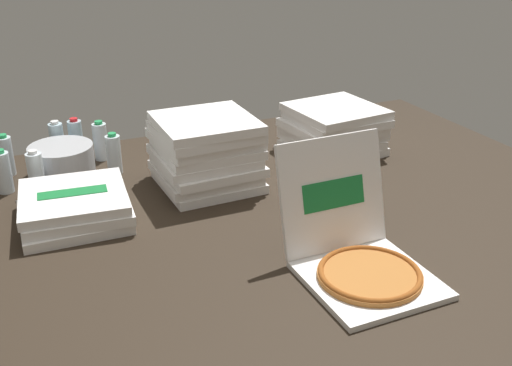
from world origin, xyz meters
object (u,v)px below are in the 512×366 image
at_px(water_bottle_0, 114,154).
at_px(water_bottle_6, 76,138).
at_px(open_pizza_box, 359,253).
at_px(water_bottle_4, 6,156).
at_px(pizza_stack_left_far, 333,129).
at_px(water_bottle_3, 100,141).
at_px(ice_bucket, 62,160).
at_px(pizza_stack_center_far, 206,152).
at_px(water_bottle_1, 57,141).
at_px(water_bottle_5, 36,173).
at_px(pizza_stack_right_near, 75,207).
at_px(water_bottle_2, 3,172).

bearing_deg(water_bottle_0, water_bottle_6, 112.80).
distance_m(open_pizza_box, water_bottle_4, 1.75).
relative_size(pizza_stack_left_far, water_bottle_6, 2.39).
relative_size(open_pizza_box, water_bottle_3, 2.65).
bearing_deg(ice_bucket, water_bottle_6, 63.82).
distance_m(pizza_stack_left_far, pizza_stack_center_far, 0.75).
xyz_separation_m(open_pizza_box, water_bottle_1, (-0.78, 1.51, 0.02)).
distance_m(water_bottle_3, water_bottle_5, 0.44).
bearing_deg(water_bottle_4, water_bottle_0, -22.23).
height_order(pizza_stack_left_far, water_bottle_3, pizza_stack_left_far).
relative_size(open_pizza_box, ice_bucket, 1.78).
relative_size(pizza_stack_right_near, water_bottle_0, 2.33).
height_order(ice_bucket, water_bottle_4, water_bottle_4).
bearing_deg(open_pizza_box, pizza_stack_left_far, 63.44).
distance_m(pizza_stack_center_far, water_bottle_4, 0.96).
xyz_separation_m(water_bottle_2, water_bottle_4, (0.03, 0.20, 0.00)).
bearing_deg(open_pizza_box, water_bottle_6, 114.48).
xyz_separation_m(pizza_stack_left_far, water_bottle_5, (-1.45, 0.10, -0.02)).
bearing_deg(water_bottle_0, pizza_stack_right_near, -121.59).
height_order(water_bottle_1, water_bottle_6, same).
height_order(ice_bucket, water_bottle_6, water_bottle_6).
bearing_deg(water_bottle_4, ice_bucket, -23.98).
xyz_separation_m(pizza_stack_right_near, water_bottle_3, (0.23, 0.62, 0.04)).
bearing_deg(pizza_stack_left_far, water_bottle_4, 166.46).
relative_size(water_bottle_0, water_bottle_6, 1.00).
distance_m(pizza_stack_left_far, water_bottle_5, 1.45).
xyz_separation_m(pizza_stack_right_near, pizza_stack_center_far, (0.61, 0.11, 0.10)).
bearing_deg(open_pizza_box, pizza_stack_right_near, 135.60).
height_order(pizza_stack_left_far, water_bottle_6, pizza_stack_left_far).
bearing_deg(water_bottle_1, water_bottle_2, -132.23).
relative_size(water_bottle_2, water_bottle_6, 1.00).
relative_size(water_bottle_0, water_bottle_3, 1.00).
bearing_deg(open_pizza_box, water_bottle_0, 114.88).
xyz_separation_m(pizza_stack_right_near, water_bottle_0, (0.26, 0.42, 0.04)).
height_order(open_pizza_box, water_bottle_6, open_pizza_box).
height_order(pizza_stack_center_far, water_bottle_6, pizza_stack_center_far).
bearing_deg(pizza_stack_center_far, pizza_stack_right_near, -169.88).
bearing_deg(open_pizza_box, water_bottle_4, 126.14).
distance_m(ice_bucket, water_bottle_5, 0.21).
relative_size(pizza_stack_left_far, water_bottle_5, 2.39).
bearing_deg(water_bottle_3, pizza_stack_left_far, -19.12).
height_order(pizza_stack_center_far, water_bottle_1, pizza_stack_center_far).
bearing_deg(pizza_stack_right_near, open_pizza_box, -44.40).
bearing_deg(open_pizza_box, water_bottle_3, 112.46).
xyz_separation_m(water_bottle_1, water_bottle_2, (-0.27, -0.30, 0.00)).
height_order(pizza_stack_center_far, water_bottle_5, pizza_stack_center_far).
relative_size(pizza_stack_center_far, water_bottle_2, 2.27).
xyz_separation_m(pizza_stack_left_far, water_bottle_6, (-1.21, 0.48, -0.02)).
relative_size(water_bottle_4, water_bottle_6, 1.00).
xyz_separation_m(pizza_stack_right_near, water_bottle_5, (-0.10, 0.34, 0.04)).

